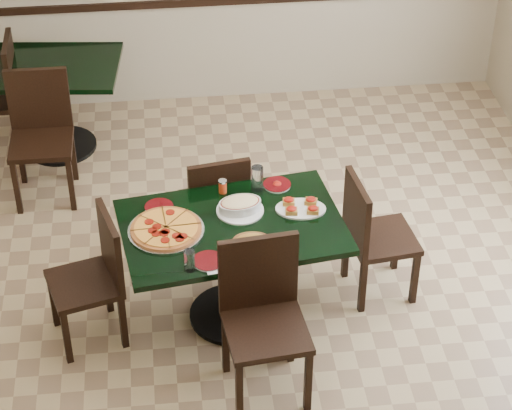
{
  "coord_description": "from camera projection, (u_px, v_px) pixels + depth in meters",
  "views": [
    {
      "loc": [
        -0.4,
        -4.8,
        4.45
      ],
      "look_at": [
        0.13,
        0.0,
        0.84
      ],
      "focal_mm": 70.0,
      "sensor_mm": 36.0,
      "label": 1
    }
  ],
  "objects": [
    {
      "name": "chair_right",
      "position": [
        371.0,
        232.0,
        6.38
      ],
      "size": [
        0.47,
        0.47,
        0.89
      ],
      "rotation": [
        0.0,
        0.0,
        1.7
      ],
      "color": "black",
      "rests_on": "floor"
    },
    {
      "name": "bruschetta_platter",
      "position": [
        301.0,
        207.0,
        6.13
      ],
      "size": [
        0.34,
        0.25,
        0.05
      ],
      "rotation": [
        0.0,
        0.0,
        -0.11
      ],
      "color": "silver",
      "rests_on": "main_table"
    },
    {
      "name": "chair_left",
      "position": [
        96.0,
        272.0,
        6.06
      ],
      "size": [
        0.51,
        0.51,
        0.89
      ],
      "rotation": [
        0.0,
        0.0,
        -1.3
      ],
      "color": "black",
      "rests_on": "floor"
    },
    {
      "name": "side_plate_far_r",
      "position": [
        277.0,
        185.0,
        6.34
      ],
      "size": [
        0.18,
        0.18,
        0.03
      ],
      "rotation": [
        0.0,
        0.0,
        -0.04
      ],
      "color": "silver",
      "rests_on": "main_table"
    },
    {
      "name": "pepper_shaker",
      "position": [
        223.0,
        186.0,
        6.26
      ],
      "size": [
        0.05,
        0.05,
        0.09
      ],
      "color": "red",
      "rests_on": "main_table"
    },
    {
      "name": "napkin_setting",
      "position": [
        218.0,
        265.0,
        5.72
      ],
      "size": [
        0.17,
        0.17,
        0.01
      ],
      "rotation": [
        0.0,
        0.0,
        0.14
      ],
      "color": "silver",
      "rests_on": "main_table"
    },
    {
      "name": "side_plate_near",
      "position": [
        209.0,
        261.0,
        5.74
      ],
      "size": [
        0.19,
        0.19,
        0.02
      ],
      "rotation": [
        0.0,
        0.0,
        -0.03
      ],
      "color": "silver",
      "rests_on": "main_table"
    },
    {
      "name": "room_shell",
      "position": [
        352.0,
        21.0,
        7.29
      ],
      "size": [
        5.5,
        5.5,
        5.5
      ],
      "color": "silver",
      "rests_on": "floor"
    },
    {
      "name": "floor",
      "position": [
        237.0,
        310.0,
        6.52
      ],
      "size": [
        5.5,
        5.5,
        0.0
      ],
      "primitive_type": "plane",
      "color": "#917A54",
      "rests_on": "ground"
    },
    {
      "name": "water_glass_b",
      "position": [
        189.0,
        260.0,
        5.65
      ],
      "size": [
        0.06,
        0.06,
        0.14
      ],
      "primitive_type": "cylinder",
      "color": "silver",
      "rests_on": "main_table"
    },
    {
      "name": "pepperoni_pizza",
      "position": [
        166.0,
        229.0,
        5.96
      ],
      "size": [
        0.46,
        0.46,
        0.04
      ],
      "rotation": [
        0.0,
        0.0,
        0.07
      ],
      "color": "silver",
      "rests_on": "main_table"
    },
    {
      "name": "chair_near",
      "position": [
        263.0,
        309.0,
        5.7
      ],
      "size": [
        0.51,
        0.51,
        0.99
      ],
      "rotation": [
        0.0,
        0.0,
        0.11
      ],
      "color": "black",
      "rests_on": "floor"
    },
    {
      "name": "bread_basket",
      "position": [
        251.0,
        242.0,
        5.83
      ],
      "size": [
        0.22,
        0.15,
        0.09
      ],
      "rotation": [
        0.0,
        0.0,
        -0.01
      ],
      "color": "brown",
      "rests_on": "main_table"
    },
    {
      "name": "back_chair_near",
      "position": [
        41.0,
        128.0,
        7.29
      ],
      "size": [
        0.45,
        0.45,
        0.97
      ],
      "rotation": [
        0.0,
        0.0,
        -0.0
      ],
      "color": "black",
      "rests_on": "floor"
    },
    {
      "name": "lasagna_casserole",
      "position": [
        240.0,
        205.0,
        6.11
      ],
      "size": [
        0.29,
        0.29,
        0.09
      ],
      "rotation": [
        0.0,
        0.0,
        0.17
      ],
      "color": "silver",
      "rests_on": "main_table"
    },
    {
      "name": "water_glass_a",
      "position": [
        257.0,
        178.0,
        6.27
      ],
      "size": [
        0.08,
        0.08,
        0.16
      ],
      "primitive_type": "cylinder",
      "color": "silver",
      "rests_on": "main_table"
    },
    {
      "name": "chair_far",
      "position": [
        216.0,
        203.0,
        6.64
      ],
      "size": [
        0.47,
        0.47,
        0.88
      ],
      "rotation": [
        0.0,
        0.0,
        3.3
      ],
      "color": "black",
      "rests_on": "floor"
    },
    {
      "name": "back_table",
      "position": [
        54.0,
        91.0,
        7.76
      ],
      "size": [
        1.12,
        0.86,
        0.75
      ],
      "rotation": [
        0.0,
        0.0,
        -0.1
      ],
      "color": "black",
      "rests_on": "floor"
    },
    {
      "name": "main_table",
      "position": [
        232.0,
        248.0,
        6.13
      ],
      "size": [
        1.44,
        1.04,
        0.75
      ],
      "rotation": [
        0.0,
        0.0,
        0.14
      ],
      "color": "black",
      "rests_on": "floor"
    },
    {
      "name": "side_plate_far_l",
      "position": [
        159.0,
        207.0,
        6.15
      ],
      "size": [
        0.18,
        0.18,
        0.02
      ],
      "rotation": [
        0.0,
        0.0,
        0.16
      ],
      "color": "silver",
      "rests_on": "main_table"
    }
  ]
}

